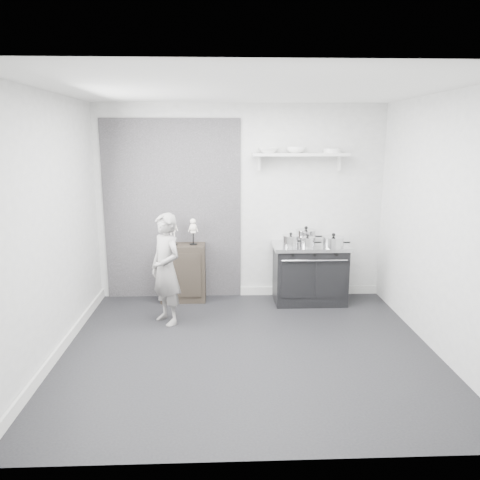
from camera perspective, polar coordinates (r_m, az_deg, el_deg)
name	(u,v)px	position (r m, az deg, el deg)	size (l,w,h in m)	color
ground	(247,349)	(5.21, 0.91, -13.13)	(4.00, 4.00, 0.00)	black
room_shell	(239,197)	(4.88, -0.17, 5.27)	(4.02, 3.62, 2.71)	#B4B4B2
wall_shelf	(300,155)	(6.46, 7.34, 10.20)	(1.30, 0.26, 0.24)	silver
stove	(310,273)	(6.55, 8.48, -4.00)	(1.02, 0.64, 0.82)	black
side_cabinet	(183,272)	(6.59, -6.93, -3.95)	(0.62, 0.36, 0.80)	black
child	(166,269)	(5.74, -9.00, -3.53)	(0.50, 0.33, 1.37)	gray
pot_front_left	(291,241)	(6.30, 6.20, -0.07)	(0.31, 0.22, 0.19)	silver
pot_back_left	(306,236)	(6.57, 8.04, 0.52)	(0.37, 0.28, 0.23)	silver
pot_front_right	(333,242)	(6.31, 11.31, -0.23)	(0.37, 0.28, 0.19)	silver
pot_front_center	(308,242)	(6.29, 8.24, -0.22)	(0.29, 0.20, 0.17)	silver
skeleton_full	(173,228)	(6.45, -8.23, 1.41)	(0.13, 0.08, 0.46)	white
skeleton_torso	(193,230)	(6.43, -5.74, 1.27)	(0.12, 0.08, 0.42)	white
bowl_large	(268,150)	(6.40, 3.47, 10.85)	(0.28, 0.28, 0.07)	white
bowl_small	(296,150)	(6.44, 6.85, 10.85)	(0.26, 0.26, 0.08)	white
plate_stack	(332,151)	(6.54, 11.21, 10.64)	(0.25, 0.25, 0.06)	silver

